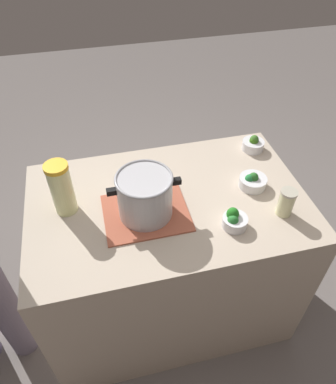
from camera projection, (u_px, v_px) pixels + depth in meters
name	position (u px, v px, depth m)	size (l,w,h in m)	color
ground_plane	(168.00, 301.00, 2.18)	(8.00, 8.00, 0.00)	slate
counter_slab	(168.00, 259.00, 1.88)	(1.23, 0.78, 0.87)	#BFAE98
dish_cloth	(146.00, 213.00, 1.52)	(0.36, 0.29, 0.01)	#AF583F
cooking_pot	(145.00, 195.00, 1.45)	(0.30, 0.23, 0.20)	#B7B7BC
lemonade_pitcher	(62.00, 188.00, 1.46)	(0.10, 0.10, 0.24)	beige
mason_jar	(286.00, 202.00, 1.49)	(0.07, 0.07, 0.13)	beige
broccoli_bowl_front	(234.00, 220.00, 1.46)	(0.10, 0.10, 0.08)	silver
broccoli_bowl_center	(253.00, 182.00, 1.63)	(0.13, 0.13, 0.08)	silver
broccoli_bowl_back	(253.00, 144.00, 1.83)	(0.11, 0.11, 0.08)	silver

